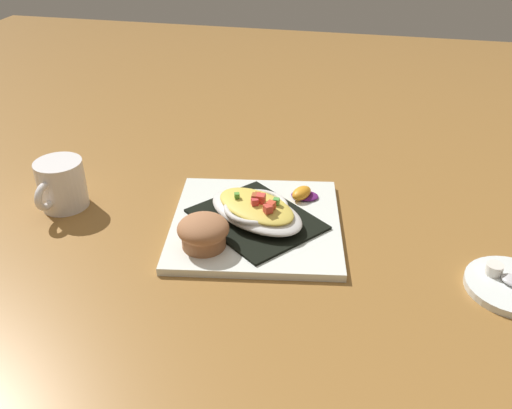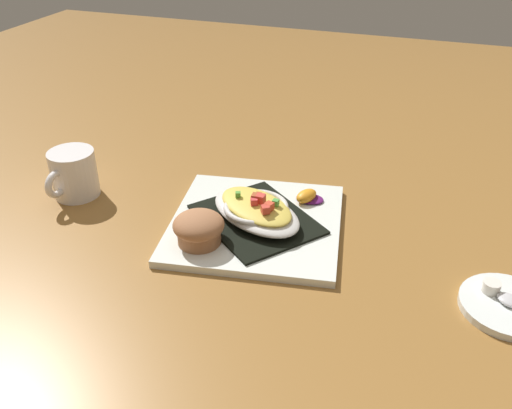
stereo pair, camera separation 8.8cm
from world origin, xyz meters
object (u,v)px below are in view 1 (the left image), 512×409
Objects in this scene: gratin_dish at (256,209)px; creamer_saucer at (512,286)px; orange_garnish at (302,194)px; creamer_cup_0 at (494,269)px; coffee_mug at (62,187)px; muffin at (203,232)px; square_plate at (256,223)px.

creamer_saucer is (0.08, 0.38, -0.03)m from gratin_dish.
orange_garnish is 2.14× the size of creamer_cup_0.
creamer_saucer is at bearing 84.45° from coffee_mug.
creamer_cup_0 is (-0.02, -0.02, 0.01)m from creamer_saucer.
muffin reaches higher than orange_garnish.
muffin is 3.28× the size of creamer_cup_0.
creamer_cup_0 is at bearing 80.42° from square_plate.
gratin_dish is at bearing 55.02° from square_plate.
gratin_dish is 0.11m from muffin.
gratin_dish and muffin have the same top height.
gratin_dish is at bearing 144.20° from muffin.
coffee_mug is 0.73m from creamer_saucer.
square_plate is at bearing -124.98° from gratin_dish.
gratin_dish is 0.34m from coffee_mug.
orange_garnish is (-0.09, 0.06, -0.01)m from gratin_dish.
muffin is at bearing -35.85° from orange_garnish.
creamer_saucer is at bearing 54.41° from creamer_cup_0.
creamer_cup_0 is (0.15, 0.30, -0.00)m from orange_garnish.
orange_garnish is (-0.17, 0.13, -0.02)m from muffin.
creamer_cup_0 is at bearing 85.63° from coffee_mug.
muffin is 0.45m from creamer_saucer.
coffee_mug is at bearing -95.55° from creamer_saucer.
orange_garnish is at bearing 143.99° from square_plate.
creamer_saucer is at bearing 78.59° from gratin_dish.
creamer_saucer is (0.08, 0.38, -0.00)m from square_plate.
square_plate is at bearing -99.58° from creamer_cup_0.
coffee_mug is 4.64× the size of creamer_cup_0.
muffin reaches higher than creamer_cup_0.
gratin_dish is 0.39m from creamer_saucer.
creamer_cup_0 is at bearing -125.59° from creamer_saucer.
gratin_dish is 0.11m from orange_garnish.
square_plate is 2.14× the size of creamer_saucer.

